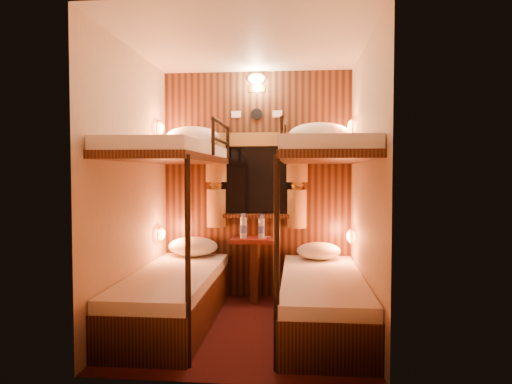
# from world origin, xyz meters

# --- Properties ---
(floor) EXTENTS (2.10, 2.10, 0.00)m
(floor) POSITION_xyz_m (0.00, 0.00, 0.00)
(floor) COLOR #330F0E
(floor) RESTS_ON ground
(ceiling) EXTENTS (2.10, 2.10, 0.00)m
(ceiling) POSITION_xyz_m (0.00, 0.00, 2.40)
(ceiling) COLOR silver
(ceiling) RESTS_ON wall_back
(wall_back) EXTENTS (2.40, 0.00, 2.40)m
(wall_back) POSITION_xyz_m (0.00, 1.05, 1.20)
(wall_back) COLOR #C6B293
(wall_back) RESTS_ON floor
(wall_front) EXTENTS (2.40, 0.00, 2.40)m
(wall_front) POSITION_xyz_m (0.00, -1.05, 1.20)
(wall_front) COLOR #C6B293
(wall_front) RESTS_ON floor
(wall_left) EXTENTS (0.00, 2.40, 2.40)m
(wall_left) POSITION_xyz_m (-1.00, 0.00, 1.20)
(wall_left) COLOR #C6B293
(wall_left) RESTS_ON floor
(wall_right) EXTENTS (0.00, 2.40, 2.40)m
(wall_right) POSITION_xyz_m (1.00, 0.00, 1.20)
(wall_right) COLOR #C6B293
(wall_right) RESTS_ON floor
(back_panel) EXTENTS (2.00, 0.03, 2.40)m
(back_panel) POSITION_xyz_m (0.00, 1.04, 1.20)
(back_panel) COLOR black
(back_panel) RESTS_ON floor
(bunk_left) EXTENTS (0.72, 1.90, 1.82)m
(bunk_left) POSITION_xyz_m (-0.65, 0.07, 0.56)
(bunk_left) COLOR black
(bunk_left) RESTS_ON floor
(bunk_right) EXTENTS (0.72, 1.90, 1.82)m
(bunk_right) POSITION_xyz_m (0.65, 0.07, 0.56)
(bunk_right) COLOR black
(bunk_right) RESTS_ON floor
(window) EXTENTS (1.00, 0.12, 0.79)m
(window) POSITION_xyz_m (0.00, 1.00, 1.18)
(window) COLOR black
(window) RESTS_ON back_panel
(curtains) EXTENTS (1.10, 0.22, 1.00)m
(curtains) POSITION_xyz_m (0.00, 0.97, 1.26)
(curtains) COLOR olive
(curtains) RESTS_ON back_panel
(back_fixtures) EXTENTS (0.54, 0.09, 0.48)m
(back_fixtures) POSITION_xyz_m (0.00, 1.00, 2.25)
(back_fixtures) COLOR black
(back_fixtures) RESTS_ON back_panel
(reading_lamps) EXTENTS (2.00, 0.20, 1.25)m
(reading_lamps) POSITION_xyz_m (-0.00, 0.70, 1.24)
(reading_lamps) COLOR orange
(reading_lamps) RESTS_ON wall_left
(table) EXTENTS (0.50, 0.34, 0.66)m
(table) POSITION_xyz_m (0.00, 0.85, 0.41)
(table) COLOR #5F2215
(table) RESTS_ON floor
(bottle_left) EXTENTS (0.08, 0.08, 0.26)m
(bottle_left) POSITION_xyz_m (-0.12, 0.81, 0.76)
(bottle_left) COLOR #99BFE5
(bottle_left) RESTS_ON table
(bottle_right) EXTENTS (0.07, 0.07, 0.25)m
(bottle_right) POSITION_xyz_m (0.07, 0.82, 0.76)
(bottle_right) COLOR #99BFE5
(bottle_right) RESTS_ON table
(sachet_a) EXTENTS (0.09, 0.07, 0.01)m
(sachet_a) POSITION_xyz_m (0.08, 0.84, 0.65)
(sachet_a) COLOR silver
(sachet_a) RESTS_ON table
(sachet_b) EXTENTS (0.09, 0.08, 0.01)m
(sachet_b) POSITION_xyz_m (0.11, 0.94, 0.65)
(sachet_b) COLOR silver
(sachet_b) RESTS_ON table
(pillow_lower_left) EXTENTS (0.51, 0.37, 0.20)m
(pillow_lower_left) POSITION_xyz_m (-0.65, 0.82, 0.56)
(pillow_lower_left) COLOR white
(pillow_lower_left) RESTS_ON bunk_left
(pillow_lower_right) EXTENTS (0.44, 0.31, 0.17)m
(pillow_lower_right) POSITION_xyz_m (0.65, 0.76, 0.54)
(pillow_lower_right) COLOR white
(pillow_lower_right) RESTS_ON bunk_right
(pillow_upper_left) EXTENTS (0.56, 0.40, 0.22)m
(pillow_upper_left) POSITION_xyz_m (-0.65, 0.83, 1.70)
(pillow_upper_left) COLOR white
(pillow_upper_left) RESTS_ON bunk_left
(pillow_upper_right) EXTENTS (0.62, 0.44, 0.24)m
(pillow_upper_right) POSITION_xyz_m (0.65, 0.79, 1.71)
(pillow_upper_right) COLOR white
(pillow_upper_right) RESTS_ON bunk_right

